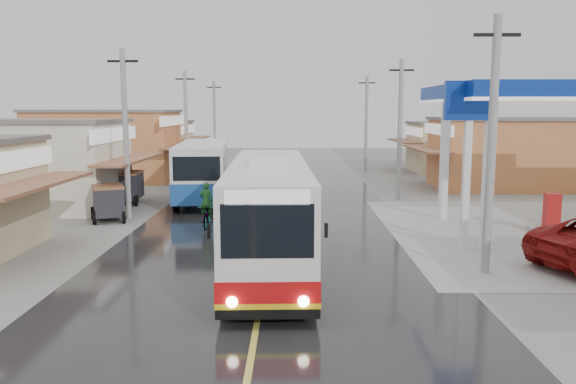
# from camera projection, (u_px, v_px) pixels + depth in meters

# --- Properties ---
(ground) EXTENTS (120.00, 120.00, 0.00)m
(ground) POSITION_uv_depth(u_px,v_px,m) (266.00, 273.00, 17.95)
(ground) COLOR slate
(ground) RESTS_ON ground
(road) EXTENTS (12.00, 90.00, 0.02)m
(road) POSITION_uv_depth(u_px,v_px,m) (278.00, 199.00, 32.79)
(road) COLOR black
(road) RESTS_ON ground
(centre_line) EXTENTS (0.15, 90.00, 0.01)m
(centre_line) POSITION_uv_depth(u_px,v_px,m) (278.00, 199.00, 32.79)
(centre_line) COLOR #D8CC4C
(centre_line) RESTS_ON road
(shopfronts_left) EXTENTS (11.00, 44.00, 5.20)m
(shopfronts_left) POSITION_uv_depth(u_px,v_px,m) (77.00, 192.00, 35.88)
(shopfronts_left) COLOR tan
(shopfronts_left) RESTS_ON ground
(shopfronts_right) EXTENTS (11.00, 44.00, 4.80)m
(shopfronts_right) POSITION_uv_depth(u_px,v_px,m) (560.00, 209.00, 29.68)
(shopfronts_right) COLOR beige
(shopfronts_right) RESTS_ON ground
(utility_poles_left) EXTENTS (1.60, 50.00, 8.00)m
(utility_poles_left) POSITION_uv_depth(u_px,v_px,m) (163.00, 196.00, 33.85)
(utility_poles_left) COLOR gray
(utility_poles_left) RESTS_ON ground
(utility_poles_right) EXTENTS (1.60, 36.00, 8.00)m
(utility_poles_right) POSITION_uv_depth(u_px,v_px,m) (398.00, 199.00, 32.73)
(utility_poles_right) COLOR gray
(utility_poles_right) RESTS_ON ground
(coach_bus) EXTENTS (3.09, 12.01, 3.72)m
(coach_bus) POSITION_uv_depth(u_px,v_px,m) (269.00, 212.00, 18.78)
(coach_bus) COLOR silver
(coach_bus) RESTS_ON road
(second_bus) EXTENTS (3.59, 10.08, 3.28)m
(second_bus) POSITION_uv_depth(u_px,v_px,m) (203.00, 169.00, 32.44)
(second_bus) COLOR silver
(second_bus) RESTS_ON road
(cyclist) EXTENTS (0.70, 1.91, 2.04)m
(cyclist) POSITION_uv_depth(u_px,v_px,m) (207.00, 212.00, 24.90)
(cyclist) COLOR black
(cyclist) RESTS_ON ground
(tricycle_near) EXTENTS (1.67, 2.34, 1.78)m
(tricycle_near) POSITION_uv_depth(u_px,v_px,m) (128.00, 185.00, 31.18)
(tricycle_near) COLOR #26262D
(tricycle_near) RESTS_ON ground
(tricycle_far) EXTENTS (2.14, 2.40, 1.68)m
(tricycle_far) POSITION_uv_depth(u_px,v_px,m) (108.00, 201.00, 26.27)
(tricycle_far) COLOR #26262D
(tricycle_far) RESTS_ON ground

